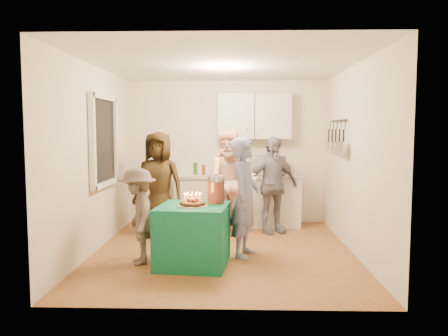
{
  "coord_description": "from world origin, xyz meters",
  "views": [
    {
      "loc": [
        0.19,
        -6.03,
        1.71
      ],
      "look_at": [
        0.0,
        0.35,
        1.15
      ],
      "focal_mm": 35.0,
      "sensor_mm": 36.0,
      "label": 1
    }
  ],
  "objects_px": {
    "woman_back_center": "(231,183)",
    "punch_jar": "(216,190)",
    "counter": "(237,201)",
    "woman_back_left": "(159,184)",
    "man_birthday": "(245,197)",
    "woman_back_right": "(272,185)",
    "party_table": "(193,235)",
    "child_near_left": "(138,216)",
    "microwave": "(268,166)"
  },
  "relations": [
    {
      "from": "punch_jar",
      "to": "child_near_left",
      "type": "bearing_deg",
      "value": -170.24
    },
    {
      "from": "counter",
      "to": "woman_back_center",
      "type": "relative_size",
      "value": 1.27
    },
    {
      "from": "counter",
      "to": "woman_back_center",
      "type": "height_order",
      "value": "woman_back_center"
    },
    {
      "from": "counter",
      "to": "microwave",
      "type": "height_order",
      "value": "microwave"
    },
    {
      "from": "woman_back_center",
      "to": "punch_jar",
      "type": "bearing_deg",
      "value": -107.48
    },
    {
      "from": "punch_jar",
      "to": "man_birthday",
      "type": "bearing_deg",
      "value": 29.4
    },
    {
      "from": "party_table",
      "to": "woman_back_left",
      "type": "relative_size",
      "value": 0.51
    },
    {
      "from": "man_birthday",
      "to": "woman_back_right",
      "type": "bearing_deg",
      "value": -3.99
    },
    {
      "from": "woman_back_left",
      "to": "party_table",
      "type": "bearing_deg",
      "value": -54.06
    },
    {
      "from": "punch_jar",
      "to": "child_near_left",
      "type": "relative_size",
      "value": 0.28
    },
    {
      "from": "child_near_left",
      "to": "counter",
      "type": "bearing_deg",
      "value": 133.49
    },
    {
      "from": "microwave",
      "to": "party_table",
      "type": "xyz_separation_m",
      "value": [
        -1.1,
        -2.33,
        -0.69
      ]
    },
    {
      "from": "counter",
      "to": "woman_back_left",
      "type": "relative_size",
      "value": 1.31
    },
    {
      "from": "punch_jar",
      "to": "woman_back_right",
      "type": "relative_size",
      "value": 0.21
    },
    {
      "from": "microwave",
      "to": "punch_jar",
      "type": "height_order",
      "value": "microwave"
    },
    {
      "from": "counter",
      "to": "woman_back_right",
      "type": "height_order",
      "value": "woman_back_right"
    },
    {
      "from": "punch_jar",
      "to": "child_near_left",
      "type": "xyz_separation_m",
      "value": [
        -0.99,
        -0.17,
        -0.31
      ]
    },
    {
      "from": "woman_back_center",
      "to": "party_table",
      "type": "bearing_deg",
      "value": -116.69
    },
    {
      "from": "child_near_left",
      "to": "punch_jar",
      "type": "bearing_deg",
      "value": 82.25
    },
    {
      "from": "microwave",
      "to": "party_table",
      "type": "bearing_deg",
      "value": -100.44
    },
    {
      "from": "man_birthday",
      "to": "woman_back_left",
      "type": "relative_size",
      "value": 0.96
    },
    {
      "from": "party_table",
      "to": "man_birthday",
      "type": "height_order",
      "value": "man_birthday"
    },
    {
      "from": "party_table",
      "to": "child_near_left",
      "type": "relative_size",
      "value": 0.69
    },
    {
      "from": "woman_back_left",
      "to": "woman_back_center",
      "type": "bearing_deg",
      "value": 12.66
    },
    {
      "from": "party_table",
      "to": "man_birthday",
      "type": "distance_m",
      "value": 0.89
    },
    {
      "from": "microwave",
      "to": "party_table",
      "type": "height_order",
      "value": "microwave"
    },
    {
      "from": "microwave",
      "to": "child_near_left",
      "type": "xyz_separation_m",
      "value": [
        -1.81,
        -2.29,
        -0.46
      ]
    },
    {
      "from": "woman_back_left",
      "to": "child_near_left",
      "type": "distance_m",
      "value": 1.46
    },
    {
      "from": "woman_back_left",
      "to": "child_near_left",
      "type": "relative_size",
      "value": 1.36
    },
    {
      "from": "punch_jar",
      "to": "woman_back_left",
      "type": "xyz_separation_m",
      "value": [
        -0.98,
        1.27,
        -0.09
      ]
    },
    {
      "from": "microwave",
      "to": "woman_back_center",
      "type": "relative_size",
      "value": 0.34
    },
    {
      "from": "microwave",
      "to": "woman_back_center",
      "type": "xyz_separation_m",
      "value": [
        -0.64,
        -0.8,
        -0.21
      ]
    },
    {
      "from": "party_table",
      "to": "punch_jar",
      "type": "height_order",
      "value": "punch_jar"
    },
    {
      "from": "counter",
      "to": "man_birthday",
      "type": "distance_m",
      "value": 1.94
    },
    {
      "from": "punch_jar",
      "to": "child_near_left",
      "type": "height_order",
      "value": "child_near_left"
    },
    {
      "from": "woman_back_left",
      "to": "child_near_left",
      "type": "height_order",
      "value": "woman_back_left"
    },
    {
      "from": "party_table",
      "to": "woman_back_center",
      "type": "relative_size",
      "value": 0.49
    },
    {
      "from": "woman_back_center",
      "to": "man_birthday",
      "type": "bearing_deg",
      "value": -89.64
    },
    {
      "from": "microwave",
      "to": "man_birthday",
      "type": "distance_m",
      "value": 1.97
    },
    {
      "from": "microwave",
      "to": "woman_back_right",
      "type": "bearing_deg",
      "value": -71.94
    },
    {
      "from": "counter",
      "to": "party_table",
      "type": "xyz_separation_m",
      "value": [
        -0.57,
        -2.33,
        -0.05
      ]
    },
    {
      "from": "punch_jar",
      "to": "woman_back_center",
      "type": "relative_size",
      "value": 0.2
    },
    {
      "from": "child_near_left",
      "to": "woman_back_right",
      "type": "bearing_deg",
      "value": 115.93
    },
    {
      "from": "counter",
      "to": "microwave",
      "type": "distance_m",
      "value": 0.84
    },
    {
      "from": "counter",
      "to": "child_near_left",
      "type": "distance_m",
      "value": 2.62
    },
    {
      "from": "microwave",
      "to": "woman_back_left",
      "type": "height_order",
      "value": "woman_back_left"
    },
    {
      "from": "counter",
      "to": "woman_back_right",
      "type": "relative_size",
      "value": 1.37
    },
    {
      "from": "woman_back_center",
      "to": "counter",
      "type": "bearing_deg",
      "value": 73.16
    },
    {
      "from": "man_birthday",
      "to": "child_near_left",
      "type": "height_order",
      "value": "man_birthday"
    },
    {
      "from": "counter",
      "to": "woman_back_left",
      "type": "distance_m",
      "value": 1.57
    }
  ]
}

